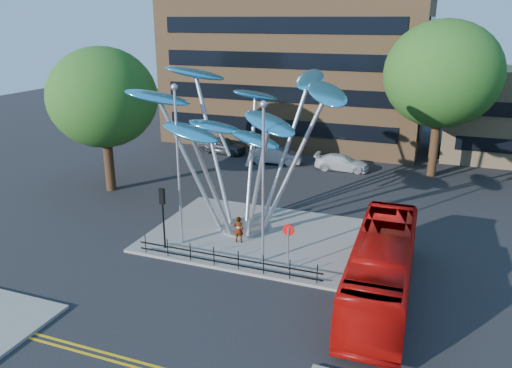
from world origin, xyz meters
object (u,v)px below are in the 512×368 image
at_px(pedestrian, 239,229).
at_px(parked_car_right, 342,162).
at_px(traffic_light_island, 163,206).
at_px(tree_right, 442,74).
at_px(parked_car_left, 223,145).
at_px(red_bus, 382,267).
at_px(parked_car_mid, 276,155).
at_px(tree_left, 103,98).
at_px(no_entry_sign_island, 288,239).
at_px(street_lamp_left, 178,152).
at_px(street_lamp_right, 263,169).
at_px(leaf_sculpture, 243,116).

relative_size(pedestrian, parked_car_right, 0.34).
distance_m(traffic_light_island, parked_car_right, 19.57).
xyz_separation_m(tree_right, pedestrian, (-9.54, -17.35, -7.12)).
bearing_deg(parked_car_left, traffic_light_island, -156.98).
xyz_separation_m(red_bus, parked_car_mid, (-11.46, 19.12, -0.76)).
xyz_separation_m(tree_left, pedestrian, (12.46, -5.35, -5.88)).
bearing_deg(no_entry_sign_island, parked_car_right, 93.30).
xyz_separation_m(pedestrian, parked_car_mid, (-3.32, 16.31, -0.17)).
distance_m(red_bus, parked_car_left, 26.97).
bearing_deg(no_entry_sign_island, traffic_light_island, -179.87).
bearing_deg(parked_car_left, parked_car_mid, -98.22).
xyz_separation_m(parked_car_left, parked_car_right, (11.58, -1.51, -0.11)).
relative_size(traffic_light_island, no_entry_sign_island, 1.40).
height_order(street_lamp_left, street_lamp_right, street_lamp_left).
relative_size(tree_right, parked_car_right, 2.69).
bearing_deg(parked_car_right, no_entry_sign_island, -178.99).
bearing_deg(leaf_sculpture, pedestrian, -75.36).
height_order(parked_car_mid, parked_car_right, parked_car_mid).
distance_m(tree_left, leaf_sculpture, 12.38).
distance_m(traffic_light_island, parked_car_left, 20.92).
bearing_deg(red_bus, tree_right, 84.41).
bearing_deg(street_lamp_right, tree_left, 154.23).
distance_m(pedestrian, parked_car_left, 20.10).
distance_m(street_lamp_right, parked_car_left, 22.92).
bearing_deg(traffic_light_island, parked_car_left, 105.72).
bearing_deg(parked_car_right, traffic_light_island, 159.98).
relative_size(street_lamp_left, parked_car_left, 1.96).
height_order(street_lamp_right, pedestrian, street_lamp_right).
height_order(tree_right, street_lamp_right, tree_right).
height_order(tree_right, traffic_light_island, tree_right).
relative_size(tree_right, tree_left, 1.17).
bearing_deg(tree_right, leaf_sculpture, -123.31).
xyz_separation_m(no_entry_sign_island, parked_car_left, (-12.65, 20.04, -1.05)).
relative_size(leaf_sculpture, parked_car_mid, 2.80).
distance_m(leaf_sculpture, pedestrian, 6.32).
xyz_separation_m(leaf_sculpture, street_lamp_right, (2.57, -3.68, -1.78)).
bearing_deg(parked_car_right, pedestrian, 169.16).
xyz_separation_m(leaf_sculpture, no_entry_sign_island, (4.07, -4.16, -5.06)).
relative_size(tree_right, pedestrian, 7.89).
xyz_separation_m(red_bus, pedestrian, (-8.14, 2.81, -0.59)).
height_order(street_lamp_right, traffic_light_island, street_lamp_right).
xyz_separation_m(pedestrian, parked_car_left, (-9.11, 17.91, -0.15)).
bearing_deg(parked_car_right, parked_car_mid, 88.66).
bearing_deg(pedestrian, tree_right, -128.15).
distance_m(no_entry_sign_island, parked_car_right, 18.60).
height_order(street_lamp_left, parked_car_right, street_lamp_left).
bearing_deg(red_bus, street_lamp_right, 167.53).
xyz_separation_m(no_entry_sign_island, parked_car_right, (-1.07, 18.53, -1.16)).
bearing_deg(tree_left, tree_right, 28.61).
xyz_separation_m(tree_left, red_bus, (20.60, -8.17, -5.29)).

